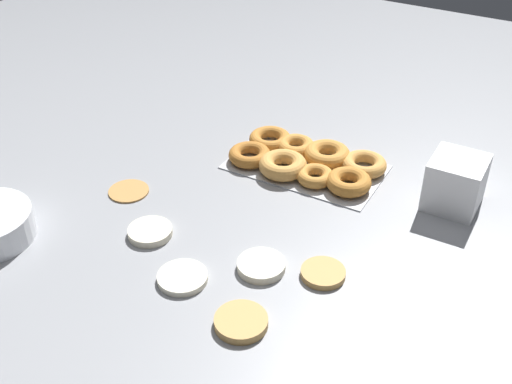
% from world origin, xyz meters
% --- Properties ---
extents(ground_plane, '(3.00, 3.00, 0.00)m').
position_xyz_m(ground_plane, '(0.00, 0.00, 0.00)').
color(ground_plane, gray).
extents(pancake_0, '(0.09, 0.09, 0.02)m').
position_xyz_m(pancake_0, '(-0.13, 0.10, 0.01)').
color(pancake_0, silver).
rests_on(pancake_0, ground_plane).
extents(pancake_1, '(0.09, 0.09, 0.02)m').
position_xyz_m(pancake_1, '(-0.17, 0.24, 0.01)').
color(pancake_1, tan).
rests_on(pancake_1, ground_plane).
extents(pancake_2, '(0.09, 0.09, 0.02)m').
position_xyz_m(pancake_2, '(0.12, 0.12, 0.01)').
color(pancake_2, beige).
rests_on(pancake_2, ground_plane).
extents(pancake_3, '(0.09, 0.09, 0.01)m').
position_xyz_m(pancake_3, '(0.25, 0.02, 0.00)').
color(pancake_3, '#B27F42').
rests_on(pancake_3, ground_plane).
extents(pancake_4, '(0.09, 0.09, 0.01)m').
position_xyz_m(pancake_4, '(-0.02, 0.20, 0.01)').
color(pancake_4, silver).
rests_on(pancake_4, ground_plane).
extents(pancake_5, '(0.08, 0.08, 0.01)m').
position_xyz_m(pancake_5, '(-0.24, 0.06, 0.01)').
color(pancake_5, tan).
rests_on(pancake_5, ground_plane).
extents(donut_tray, '(0.36, 0.21, 0.04)m').
position_xyz_m(donut_tray, '(-0.05, -0.26, 0.02)').
color(donut_tray, '#ADAFB5').
rests_on(donut_tray, ground_plane).
extents(container_stack, '(0.11, 0.12, 0.11)m').
position_xyz_m(container_stack, '(-0.39, -0.28, 0.06)').
color(container_stack, white).
rests_on(container_stack, ground_plane).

